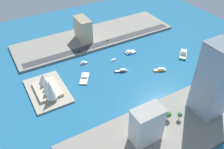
# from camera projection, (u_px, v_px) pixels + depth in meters

# --- Properties ---
(ground_plane) EXTENTS (440.00, 440.00, 0.00)m
(ground_plane) POSITION_uv_depth(u_px,v_px,m) (129.00, 71.00, 296.52)
(ground_plane) COLOR #23668E
(quay_west) EXTENTS (70.00, 240.00, 3.00)m
(quay_west) POSITION_uv_depth(u_px,v_px,m) (183.00, 121.00, 230.36)
(quay_west) COLOR gray
(quay_west) RESTS_ON ground_plane
(quay_east) EXTENTS (70.00, 240.00, 3.00)m
(quay_east) POSITION_uv_depth(u_px,v_px,m) (95.00, 37.00, 360.83)
(quay_east) COLOR gray
(quay_east) RESTS_ON ground_plane
(peninsula_point) EXTENTS (61.17, 40.29, 2.00)m
(peninsula_point) POSITION_uv_depth(u_px,v_px,m) (48.00, 91.00, 265.61)
(peninsula_point) COLOR #A89E89
(peninsula_point) RESTS_ON ground_plane
(road_strip) EXTENTS (12.03, 228.00, 0.15)m
(road_strip) POSITION_uv_depth(u_px,v_px,m) (103.00, 43.00, 342.39)
(road_strip) COLOR #38383D
(road_strip) RESTS_ON quay_east
(barge_flat_brown) EXTENTS (23.86, 20.18, 3.41)m
(barge_flat_brown) POSITION_uv_depth(u_px,v_px,m) (85.00, 78.00, 283.85)
(barge_flat_brown) COLOR brown
(barge_flat_brown) RESTS_ON ground_plane
(patrol_launch_navy) EXTENTS (8.53, 16.37, 3.76)m
(patrol_launch_navy) POSITION_uv_depth(u_px,v_px,m) (121.00, 71.00, 293.98)
(patrol_launch_navy) COLOR #1E284C
(patrol_launch_navy) RESTS_ON ground_plane
(water_taxi_orange) EXTENTS (10.18, 16.39, 3.82)m
(water_taxi_orange) POSITION_uv_depth(u_px,v_px,m) (160.00, 70.00, 295.39)
(water_taxi_orange) COLOR orange
(water_taxi_orange) RESTS_ON ground_plane
(ferry_green_doubledeck) EXTENTS (19.17, 19.77, 7.38)m
(ferry_green_doubledeck) POSITION_uv_depth(u_px,v_px,m) (183.00, 54.00, 320.76)
(ferry_green_doubledeck) COLOR #2D8C4C
(ferry_green_doubledeck) RESTS_ON ground_plane
(catamaran_blue) EXTENTS (8.29, 15.97, 3.91)m
(catamaran_blue) POSITION_uv_depth(u_px,v_px,m) (130.00, 52.00, 327.16)
(catamaran_blue) COLOR blue
(catamaran_blue) RESTS_ON ground_plane
(yacht_sleek_gray) EXTENTS (4.29, 10.31, 3.64)m
(yacht_sleek_gray) POSITION_uv_depth(u_px,v_px,m) (84.00, 63.00, 307.39)
(yacht_sleek_gray) COLOR #999EA3
(yacht_sleek_gray) RESTS_ON ground_plane
(sailboat_small_white) EXTENTS (4.54, 9.45, 11.71)m
(sailboat_small_white) POSITION_uv_depth(u_px,v_px,m) (113.00, 60.00, 312.98)
(sailboat_small_white) COLOR white
(sailboat_small_white) RESTS_ON ground_plane
(tower_tall_glass) EXTENTS (28.80, 23.73, 75.92)m
(tower_tall_glass) POSITION_uv_depth(u_px,v_px,m) (214.00, 81.00, 216.60)
(tower_tall_glass) COLOR #8C9EB2
(tower_tall_glass) RESTS_ON quay_west
(hotel_broad_white) EXTENTS (16.68, 27.29, 35.78)m
(hotel_broad_white) POSITION_uv_depth(u_px,v_px,m) (147.00, 125.00, 202.11)
(hotel_broad_white) COLOR silver
(hotel_broad_white) RESTS_ON quay_west
(office_block_beige) EXTENTS (32.12, 16.75, 32.66)m
(office_block_beige) POSITION_uv_depth(u_px,v_px,m) (83.00, 29.00, 341.45)
(office_block_beige) COLOR #C6B793
(office_block_beige) RESTS_ON quay_east
(suv_black) EXTENTS (1.90, 4.64, 1.48)m
(suv_black) POSITION_uv_depth(u_px,v_px,m) (79.00, 51.00, 323.81)
(suv_black) COLOR black
(suv_black) RESTS_ON road_strip
(taxi_yellow_cab) EXTENTS (2.01, 4.38, 1.61)m
(taxi_yellow_cab) POSITION_uv_depth(u_px,v_px,m) (107.00, 40.00, 347.55)
(taxi_yellow_cab) COLOR black
(taxi_yellow_cab) RESTS_ON road_strip
(traffic_light_waterfront) EXTENTS (0.36, 0.36, 6.50)m
(traffic_light_waterfront) POSITION_uv_depth(u_px,v_px,m) (131.00, 36.00, 351.41)
(traffic_light_waterfront) COLOR black
(traffic_light_waterfront) RESTS_ON quay_east
(opera_landmark) EXTENTS (42.17, 25.85, 24.68)m
(opera_landmark) POSITION_uv_depth(u_px,v_px,m) (47.00, 86.00, 257.48)
(opera_landmark) COLOR #BCAD93
(opera_landmark) RESTS_ON peninsula_point
(park_tree_cluster) EXTENTS (11.14, 15.33, 9.38)m
(park_tree_cluster) POSITION_uv_depth(u_px,v_px,m) (171.00, 115.00, 227.19)
(park_tree_cluster) COLOR brown
(park_tree_cluster) RESTS_ON quay_west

